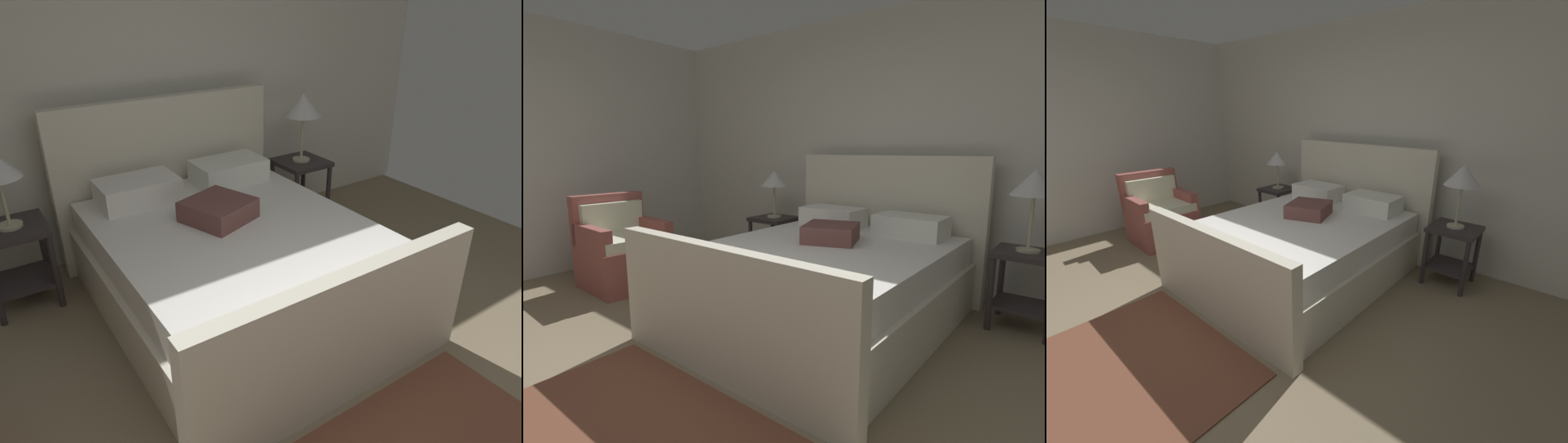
% 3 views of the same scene
% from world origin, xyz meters
% --- Properties ---
extents(ground_plane, '(5.84, 5.79, 0.02)m').
position_xyz_m(ground_plane, '(0.00, 0.00, -0.01)').
color(ground_plane, '#7F6E54').
extents(wall_back, '(5.96, 0.12, 2.68)m').
position_xyz_m(wall_back, '(0.00, 2.95, 1.34)').
color(wall_back, silver).
rests_on(wall_back, ground).
extents(bed, '(1.82, 2.22, 1.29)m').
position_xyz_m(bed, '(0.07, 1.69, 0.36)').
color(bed, beige).
rests_on(bed, ground).
extents(nightstand_right, '(0.44, 0.44, 0.60)m').
position_xyz_m(nightstand_right, '(1.30, 2.49, 0.40)').
color(nightstand_right, '#312A2C').
rests_on(nightstand_right, ground).
extents(table_lamp_right, '(0.32, 0.32, 0.61)m').
position_xyz_m(table_lamp_right, '(1.30, 2.49, 1.10)').
color(table_lamp_right, '#B7B293').
rests_on(table_lamp_right, nightstand_right).
extents(nightstand_left, '(0.44, 0.44, 0.60)m').
position_xyz_m(nightstand_left, '(-1.16, 2.50, 0.40)').
color(nightstand_left, '#312A2C').
rests_on(nightstand_left, ground).
extents(table_lamp_left, '(0.30, 0.30, 0.52)m').
position_xyz_m(table_lamp_left, '(-1.16, 2.50, 1.02)').
color(table_lamp_left, '#B7B293').
rests_on(table_lamp_left, nightstand_left).
extents(armchair, '(0.76, 0.76, 0.90)m').
position_xyz_m(armchair, '(-2.01, 1.14, 0.35)').
color(armchair, '#9C524B').
rests_on(armchair, ground).
extents(area_rug, '(1.61, 1.21, 0.01)m').
position_xyz_m(area_rug, '(0.07, -0.13, 0.01)').
color(area_rug, brown).
rests_on(area_rug, ground).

